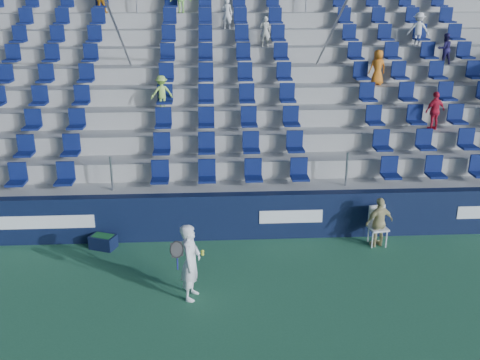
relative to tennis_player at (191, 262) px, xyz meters
name	(u,v)px	position (x,y,z in m)	size (l,w,h in m)	color
ground	(238,306)	(0.94, -0.40, -0.83)	(70.00, 70.00, 0.00)	#2E6D49
sponsor_wall	(231,216)	(0.94, 2.75, -0.23)	(24.00, 0.32, 1.20)	#0D1633
grandstand	(225,112)	(0.94, 7.84, 1.31)	(24.00, 8.17, 6.63)	#9C9C97
tennis_player	(191,262)	(0.00, 0.00, 0.00)	(0.69, 0.68, 1.65)	white
line_judge_chair	(377,222)	(4.55, 2.25, -0.27)	(0.49, 0.51, 0.98)	white
line_judge	(379,222)	(4.55, 2.10, -0.19)	(0.75, 0.31, 1.27)	tan
ball_bin	(103,241)	(-2.24, 2.35, -0.64)	(0.71, 0.59, 0.34)	black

